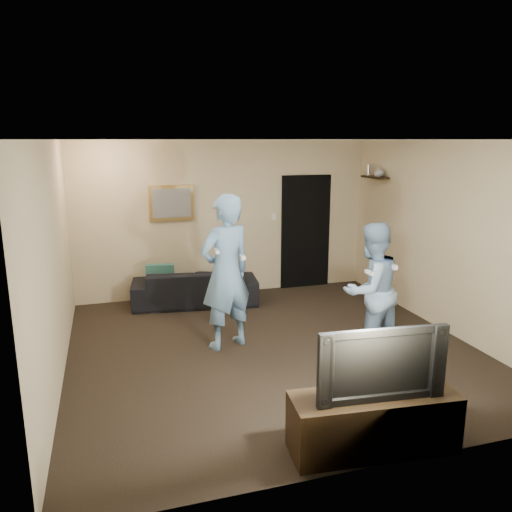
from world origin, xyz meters
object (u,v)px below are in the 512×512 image
object	(u,v)px
television	(377,360)
wii_player_right	(371,290)
wii_player_left	(226,272)
tv_console	(373,422)
sofa	(195,287)

from	to	relation	value
television	wii_player_right	xyz separation A→B (m)	(0.94, 1.77, 0.00)
television	wii_player_left	xyz separation A→B (m)	(-0.69, 2.50, 0.16)
tv_console	wii_player_right	bearing A→B (deg)	67.37
television	wii_player_left	size ratio (longest dim) A/B	0.56
television	wii_player_left	distance (m)	2.60
wii_player_left	wii_player_right	size ratio (longest dim) A/B	1.19
sofa	tv_console	size ratio (longest dim) A/B	1.39
sofa	television	world-z (taller)	television
television	wii_player_left	world-z (taller)	wii_player_left
tv_console	wii_player_left	xyz separation A→B (m)	(-0.69, 2.50, 0.73)
sofa	wii_player_left	xyz separation A→B (m)	(0.09, -1.80, 0.69)
television	wii_player_right	bearing A→B (deg)	67.37
wii_player_left	wii_player_right	bearing A→B (deg)	-24.47
sofa	television	xyz separation A→B (m)	(0.78, -4.30, 0.53)
sofa	tv_console	bearing A→B (deg)	107.61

